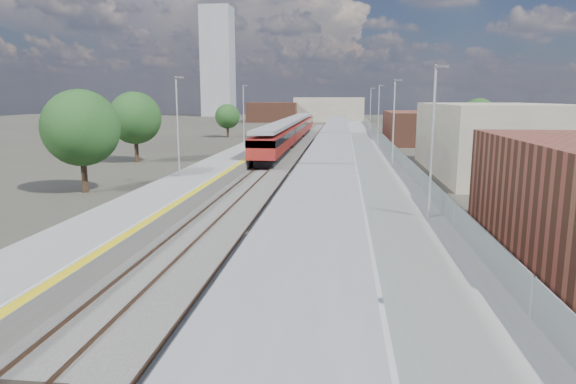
# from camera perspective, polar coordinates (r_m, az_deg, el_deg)

# --- Properties ---
(ground) EXTENTS (320.00, 320.00, 0.00)m
(ground) POSITION_cam_1_polar(r_m,az_deg,el_deg) (54.31, 3.72, 3.08)
(ground) COLOR #47443A
(ground) RESTS_ON ground
(ballast_bed) EXTENTS (10.50, 155.00, 0.06)m
(ballast_bed) POSITION_cam_1_polar(r_m,az_deg,el_deg) (56.92, 1.56, 3.46)
(ballast_bed) COLOR #565451
(ballast_bed) RESTS_ON ground
(tracks) EXTENTS (8.96, 160.00, 0.17)m
(tracks) POSITION_cam_1_polar(r_m,az_deg,el_deg) (58.52, 2.28, 3.73)
(tracks) COLOR #4C3323
(tracks) RESTS_ON ground
(platform_right) EXTENTS (4.70, 155.00, 8.52)m
(platform_right) POSITION_cam_1_polar(r_m,az_deg,el_deg) (56.75, 9.18, 3.83)
(platform_right) COLOR slate
(platform_right) RESTS_ON ground
(platform_left) EXTENTS (4.30, 155.00, 8.52)m
(platform_left) POSITION_cam_1_polar(r_m,az_deg,el_deg) (57.79, -5.19, 4.02)
(platform_left) COLOR slate
(platform_left) RESTS_ON ground
(buildings) EXTENTS (72.00, 185.50, 40.00)m
(buildings) POSITION_cam_1_polar(r_m,az_deg,el_deg) (143.91, -2.05, 11.94)
(buildings) COLOR brown
(buildings) RESTS_ON ground
(green_train) EXTENTS (3.00, 83.46, 3.30)m
(green_train) POSITION_cam_1_polar(r_m,az_deg,el_deg) (44.21, 5.15, 4.41)
(green_train) COLOR black
(green_train) RESTS_ON ground
(red_train) EXTENTS (2.92, 59.22, 3.69)m
(red_train) POSITION_cam_1_polar(r_m,az_deg,el_deg) (77.79, 0.41, 6.94)
(red_train) COLOR black
(red_train) RESTS_ON ground
(tree_a) EXTENTS (5.59, 5.59, 7.57)m
(tree_a) POSITION_cam_1_polar(r_m,az_deg,el_deg) (40.53, -22.02, 6.61)
(tree_a) COLOR #382619
(tree_a) RESTS_ON ground
(tree_b) EXTENTS (5.61, 5.61, 7.60)m
(tree_b) POSITION_cam_1_polar(r_m,az_deg,el_deg) (58.06, -16.65, 7.88)
(tree_b) COLOR #382619
(tree_b) RESTS_ON ground
(tree_c) EXTENTS (4.32, 4.32, 5.85)m
(tree_c) POSITION_cam_1_polar(r_m,az_deg,el_deg) (91.99, -6.75, 8.34)
(tree_c) COLOR #382619
(tree_c) RESTS_ON ground
(tree_d) EXTENTS (5.07, 5.07, 6.87)m
(tree_d) POSITION_cam_1_polar(r_m,az_deg,el_deg) (78.58, 20.42, 7.89)
(tree_d) COLOR #382619
(tree_d) RESTS_ON ground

